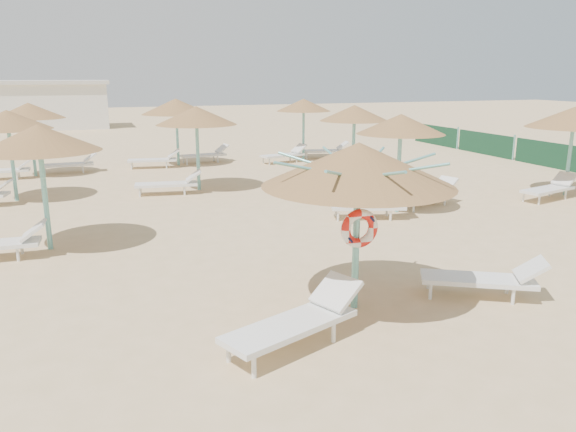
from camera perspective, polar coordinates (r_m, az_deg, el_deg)
name	(u,v)px	position (r m, az deg, el deg)	size (l,w,h in m)	color
ground	(334,309)	(9.13, 4.72, -9.37)	(120.00, 120.00, 0.00)	#D2AF80
main_palapa	(358,165)	(8.58, 7.17, 5.13)	(2.96, 2.96, 2.66)	#66B1AC
lounger_main_a	(298,320)	(7.82, 1.02, -10.54)	(2.24, 1.42, 0.78)	white
lounger_main_b	(486,278)	(9.98, 19.49, -5.96)	(2.02, 1.49, 0.72)	white
palapa_field	(240,118)	(18.53, -4.90, 9.93)	(19.50, 13.25, 2.71)	#66B1AC
service_hut	(46,104)	(42.73, -23.39, 10.37)	(8.40, 4.40, 3.25)	silver
windbreak_fence	(551,155)	(25.00, 25.16, 5.63)	(0.08, 19.84, 1.10)	#1A4F36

